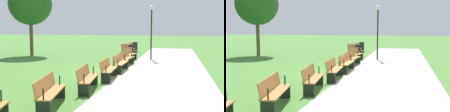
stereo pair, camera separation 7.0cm
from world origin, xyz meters
The scene contains 14 objects.
ground_plane centered at (0.00, 0.00, 0.00)m, with size 120.00×120.00×0.00m, color #477A33.
path_paving centered at (0.00, 2.26, 0.00)m, with size 32.17×4.34×0.01m, color #A39E99.
bench_0 centered at (-8.87, -1.29, 0.48)m, with size 2.01×0.98×0.89m.
bench_1 centered at (-6.69, -0.76, 0.48)m, with size 2.01×0.86×0.89m.
bench_2 centered at (-4.48, -0.38, 0.48)m, with size 2.01×0.74×0.89m.
bench_3 centered at (-2.24, -0.15, 0.48)m, with size 1.99×0.61×0.89m.
bench_4 centered at (0.00, -0.07, 0.48)m, with size 1.96×0.47×0.89m.
bench_5 centered at (2.24, -0.15, 0.48)m, with size 1.99×0.61×0.89m.
bench_6 centered at (4.48, -0.38, 0.48)m, with size 2.01×0.74×0.89m.
bench_7 centered at (6.69, -0.76, 0.48)m, with size 2.01×0.86×0.89m.
person_seated centered at (-6.95, -0.56, 0.64)m, with size 0.40×0.57×1.20m.
tree_2 centered at (-5.87, -8.72, 4.20)m, with size 3.45×3.45×5.94m.
lamp_post centered at (-5.57, 1.02, 2.71)m, with size 0.32×0.32×3.88m.
trash_bin centered at (-10.83, -0.97, 0.47)m, with size 0.50×0.50×0.94m, color black.
Camera 2 is at (13.67, 2.92, 2.34)m, focal length 42.74 mm.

